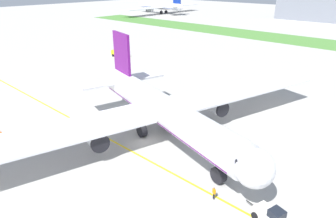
% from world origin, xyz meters
% --- Properties ---
extents(ground_plane, '(600.00, 600.00, 0.00)m').
position_xyz_m(ground_plane, '(0.00, 0.00, 0.00)').
color(ground_plane, '#ADAAA5').
rests_on(ground_plane, ground).
extents(apron_taxi_line, '(280.00, 0.36, 0.01)m').
position_xyz_m(apron_taxi_line, '(0.00, -3.92, 0.00)').
color(apron_taxi_line, yellow).
rests_on(apron_taxi_line, ground).
extents(airliner_foreground, '(45.90, 73.18, 16.23)m').
position_xyz_m(airliner_foreground, '(1.19, 2.73, 5.51)').
color(airliner_foreground, white).
rests_on(airliner_foreground, ground).
extents(pushback_tug, '(6.05, 3.27, 2.29)m').
position_xyz_m(pushback_tug, '(24.74, -3.50, 1.04)').
color(pushback_tug, white).
rests_on(pushback_tug, ground).
extents(ground_crew_wingwalker_port, '(0.46, 0.44, 1.57)m').
position_xyz_m(ground_crew_wingwalker_port, '(3.62, 6.07, 0.96)').
color(ground_crew_wingwalker_port, black).
rests_on(ground_crew_wingwalker_port, ground).
extents(ground_crew_marshaller_front, '(0.56, 0.45, 1.77)m').
position_xyz_m(ground_crew_marshaller_front, '(17.39, -4.45, 1.07)').
color(ground_crew_marshaller_front, black).
rests_on(ground_crew_marshaller_front, ground).
extents(traffic_cone_near_nose, '(0.36, 0.36, 0.58)m').
position_xyz_m(traffic_cone_near_nose, '(-21.68, -15.98, 0.28)').
color(traffic_cone_near_nose, '#F2590C').
rests_on(traffic_cone_near_nose, ground).
extents(service_truck_baggage_loader, '(6.46, 3.34, 3.12)m').
position_xyz_m(service_truck_baggage_loader, '(-51.93, 36.15, 1.66)').
color(service_truck_baggage_loader, yellow).
rests_on(service_truck_baggage_loader, ground).
extents(parked_airliner_far_left, '(49.63, 78.20, 16.74)m').
position_xyz_m(parked_airliner_far_left, '(-142.55, 151.06, 5.68)').
color(parked_airliner_far_left, white).
rests_on(parked_airliner_far_left, ground).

